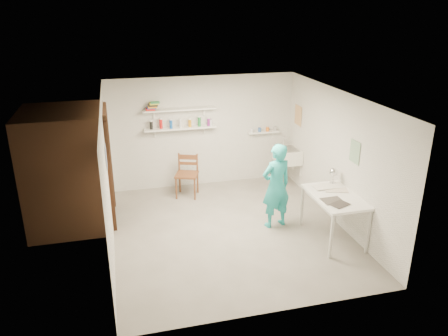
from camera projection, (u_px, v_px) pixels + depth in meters
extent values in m
cube|color=slate|center=(229.00, 231.00, 7.77)|extent=(4.00, 4.50, 0.02)
cube|color=silver|center=(230.00, 97.00, 6.91)|extent=(4.00, 4.50, 0.02)
cube|color=silver|center=(203.00, 132.00, 9.39)|extent=(4.00, 0.02, 2.40)
cube|color=silver|center=(278.00, 232.00, 5.30)|extent=(4.00, 0.02, 2.40)
cube|color=silver|center=(107.00, 179.00, 6.88)|extent=(0.02, 4.50, 2.40)
cube|color=silver|center=(338.00, 158.00, 7.80)|extent=(0.02, 4.50, 2.40)
cube|color=black|center=(109.00, 168.00, 7.91)|extent=(0.02, 0.90, 2.00)
cube|color=brown|center=(68.00, 169.00, 7.73)|extent=(1.40, 1.50, 2.10)
cube|color=brown|center=(104.00, 111.00, 7.54)|extent=(0.06, 1.05, 0.10)
cube|color=brown|center=(110.00, 178.00, 7.46)|extent=(0.06, 0.10, 2.00)
cube|color=brown|center=(110.00, 159.00, 8.37)|extent=(0.06, 0.10, 2.00)
cube|color=white|center=(181.00, 128.00, 9.10)|extent=(1.50, 0.22, 0.03)
cube|color=white|center=(180.00, 109.00, 8.96)|extent=(1.50, 0.22, 0.03)
cube|color=white|center=(263.00, 132.00, 9.65)|extent=(0.70, 0.14, 0.03)
cube|color=#334C7F|center=(106.00, 157.00, 6.81)|extent=(0.01, 0.28, 0.36)
cube|color=#995933|center=(298.00, 115.00, 9.30)|extent=(0.01, 0.34, 0.42)
cube|color=#3F724C|center=(355.00, 152.00, 7.19)|extent=(0.01, 0.30, 0.38)
cube|color=white|center=(287.00, 155.00, 9.46)|extent=(0.48, 0.60, 0.30)
imported|color=#21A7A9|center=(276.00, 186.00, 7.69)|extent=(0.64, 0.49, 1.56)
cylinder|color=beige|center=(275.00, 168.00, 7.80)|extent=(0.28, 0.09, 0.28)
cube|color=brown|center=(187.00, 175.00, 9.01)|extent=(0.56, 0.55, 0.95)
cube|color=white|center=(333.00, 217.00, 7.39)|extent=(0.72, 1.20, 0.80)
sphere|color=silver|center=(334.00, 172.00, 7.65)|extent=(0.15, 0.15, 0.15)
cylinder|color=black|center=(151.00, 125.00, 8.93)|extent=(0.06, 0.06, 0.17)
cylinder|color=red|center=(161.00, 125.00, 8.98)|extent=(0.06, 0.06, 0.17)
cylinder|color=blue|center=(171.00, 124.00, 9.02)|extent=(0.06, 0.06, 0.17)
cylinder|color=white|center=(180.00, 123.00, 9.07)|extent=(0.06, 0.06, 0.17)
cylinder|color=orange|center=(190.00, 123.00, 9.11)|extent=(0.06, 0.06, 0.17)
cylinder|color=#268C3F|center=(199.00, 122.00, 9.16)|extent=(0.06, 0.06, 0.17)
cylinder|color=#8C268C|center=(209.00, 122.00, 9.21)|extent=(0.06, 0.06, 0.17)
cube|color=red|center=(150.00, 110.00, 8.81)|extent=(0.18, 0.14, 0.03)
cube|color=#1933A5|center=(151.00, 108.00, 8.81)|extent=(0.18, 0.14, 0.03)
cube|color=orange|center=(152.00, 107.00, 8.80)|extent=(0.18, 0.14, 0.03)
cube|color=black|center=(153.00, 105.00, 8.80)|extent=(0.18, 0.14, 0.03)
cube|color=yellow|center=(154.00, 104.00, 8.79)|extent=(0.18, 0.14, 0.03)
cube|color=#338C4C|center=(155.00, 102.00, 8.79)|extent=(0.18, 0.14, 0.03)
cylinder|color=silver|center=(255.00, 130.00, 9.58)|extent=(0.07, 0.07, 0.09)
cylinder|color=#335999|center=(261.00, 130.00, 9.61)|extent=(0.07, 0.07, 0.09)
cylinder|color=orange|center=(267.00, 129.00, 9.64)|extent=(0.07, 0.07, 0.09)
cylinder|color=#999999|center=(272.00, 129.00, 9.67)|extent=(0.07, 0.07, 0.09)
cube|color=silver|center=(335.00, 195.00, 7.25)|extent=(0.30, 0.22, 0.00)
cube|color=#4C4742|center=(335.00, 195.00, 7.25)|extent=(0.30, 0.22, 0.00)
cube|color=beige|center=(335.00, 195.00, 7.24)|extent=(0.30, 0.22, 0.00)
cube|color=#383330|center=(335.00, 195.00, 7.24)|extent=(0.30, 0.22, 0.00)
cube|color=silver|center=(335.00, 195.00, 7.24)|extent=(0.30, 0.22, 0.00)
cube|color=silver|center=(336.00, 194.00, 7.24)|extent=(0.30, 0.22, 0.00)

